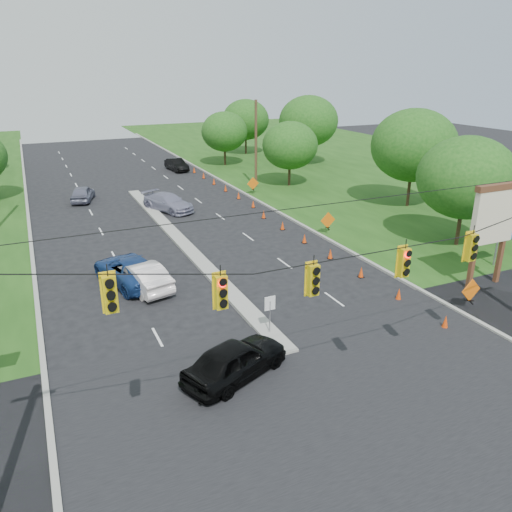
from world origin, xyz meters
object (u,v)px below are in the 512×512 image
black_sedan (235,360)px  white_sedan (142,276)px  blue_pickup (130,270)px  pylon_sign (494,219)px

black_sedan → white_sedan: black_sedan is taller
black_sedan → blue_pickup: bearing=-13.6°
pylon_sign → white_sedan: pylon_sign is taller
black_sedan → white_sedan: size_ratio=1.00×
pylon_sign → white_sedan: bearing=157.6°
white_sedan → blue_pickup: 1.34m
white_sedan → blue_pickup: blue_pickup is taller
blue_pickup → black_sedan: bearing=85.0°
pylon_sign → white_sedan: size_ratio=1.25×
black_sedan → blue_pickup: black_sedan is taller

